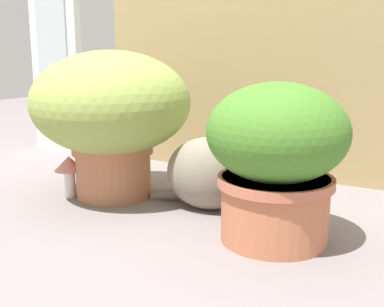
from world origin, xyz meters
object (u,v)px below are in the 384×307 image
grass_planter (111,111)px  leafy_planter (276,156)px  cat (214,170)px  mushroom_ornament_pink (69,167)px

grass_planter → leafy_planter: grass_planter is taller
grass_planter → leafy_planter: size_ratio=1.27×
leafy_planter → cat: leafy_planter is taller
leafy_planter → cat: size_ratio=1.03×
leafy_planter → grass_planter: bearing=169.9°
grass_planter → mushroom_ornament_pink: bearing=-146.6°
mushroom_ornament_pink → leafy_planter: bearing=-2.1°
cat → grass_planter: bearing=-173.7°
grass_planter → cat: size_ratio=1.30×
leafy_planter → mushroom_ornament_pink: size_ratio=2.92×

